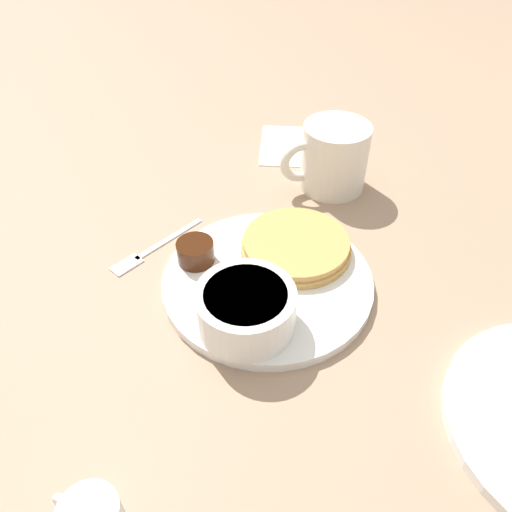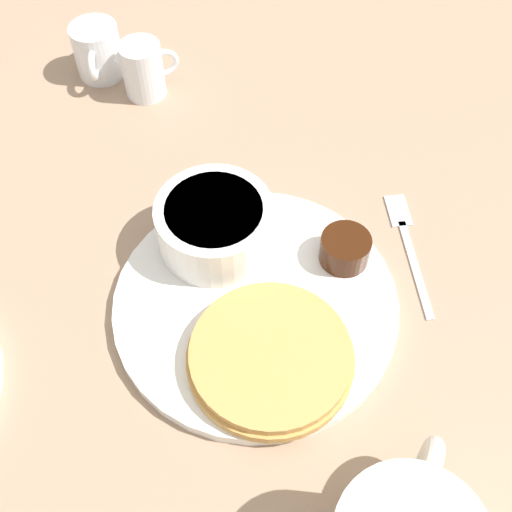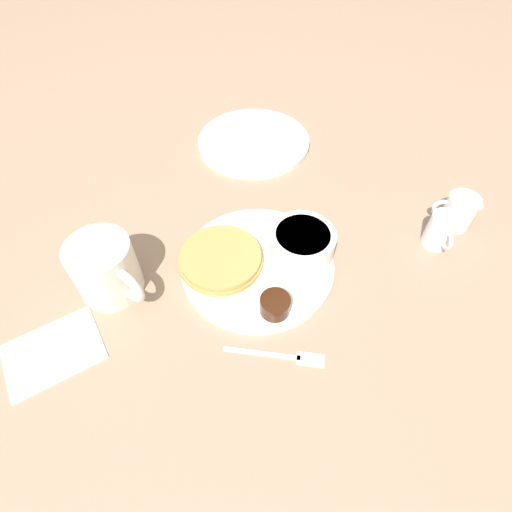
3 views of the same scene
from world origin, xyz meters
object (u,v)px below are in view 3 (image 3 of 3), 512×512
creamer_pitcher_far (459,211)px  fork (286,356)px  bowl (302,243)px  coffee_mug (107,269)px  creamer_pitcher_near (440,230)px  plate (258,265)px

creamer_pitcher_far → fork: creamer_pitcher_far is taller
creamer_pitcher_far → fork: size_ratio=0.53×
bowl → fork: size_ratio=0.86×
coffee_mug → creamer_pitcher_near: 0.54m
plate → creamer_pitcher_near: (0.29, -0.10, 0.03)m
bowl → coffee_mug: (-0.29, 0.09, 0.01)m
bowl → creamer_pitcher_near: creamer_pitcher_near is taller
plate → creamer_pitcher_near: size_ratio=3.77×
coffee_mug → fork: size_ratio=1.03×
plate → coffee_mug: bearing=161.3°
fork → creamer_pitcher_near: bearing=9.4°
plate → coffee_mug: size_ratio=1.97×
creamer_pitcher_far → fork: 0.40m
plate → coffee_mug: (-0.22, 0.07, 0.04)m
plate → bowl: size_ratio=2.35×
bowl → plate: bearing=167.1°
bowl → creamer_pitcher_near: bearing=-21.0°
coffee_mug → creamer_pitcher_far: coffee_mug is taller
bowl → fork: (-0.11, -0.14, -0.04)m
creamer_pitcher_near → fork: 0.34m
creamer_pitcher_near → bowl: bearing=159.0°
plate → creamer_pitcher_near: creamer_pitcher_near is taller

